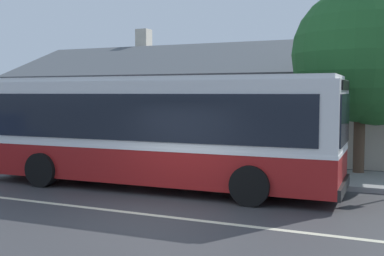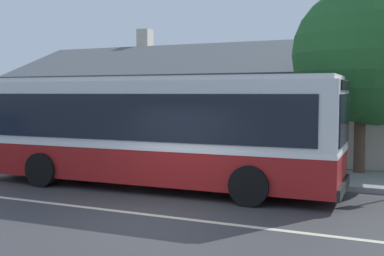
{
  "view_description": "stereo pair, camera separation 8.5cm",
  "coord_description": "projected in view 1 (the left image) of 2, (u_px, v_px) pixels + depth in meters",
  "views": [
    {
      "loc": [
        5.08,
        -9.37,
        2.75
      ],
      "look_at": [
        -0.92,
        4.23,
        1.66
      ],
      "focal_mm": 45.0,
      "sensor_mm": 36.0,
      "label": 1
    },
    {
      "loc": [
        5.16,
        -9.33,
        2.75
      ],
      "look_at": [
        -0.92,
        4.23,
        1.66
      ],
      "focal_mm": 45.0,
      "sensor_mm": 36.0,
      "label": 2
    }
  ],
  "objects": [
    {
      "name": "ground_plane",
      "position": [
        153.0,
        215.0,
        10.8
      ],
      "size": [
        300.0,
        300.0,
        0.0
      ],
      "primitive_type": "plane",
      "color": "#38383A"
    },
    {
      "name": "bench_by_building",
      "position": [
        26.0,
        148.0,
        19.02
      ],
      "size": [
        1.52,
        0.51,
        0.94
      ],
      "color": "brown",
      "rests_on": "sidewalk_far"
    },
    {
      "name": "lane_divider_stripe",
      "position": [
        153.0,
        215.0,
        10.8
      ],
      "size": [
        60.0,
        0.16,
        0.01
      ],
      "primitive_type": "cube",
      "color": "beige",
      "rests_on": "ground"
    },
    {
      "name": "sidewalk_far",
      "position": [
        238.0,
        172.0,
        16.27
      ],
      "size": [
        60.0,
        3.0,
        0.15
      ],
      "primitive_type": "cube",
      "color": "gray",
      "rests_on": "ground"
    },
    {
      "name": "transit_bus",
      "position": [
        151.0,
        128.0,
        13.97
      ],
      "size": [
        10.89,
        2.95,
        3.19
      ],
      "color": "maroon",
      "rests_on": "ground"
    },
    {
      "name": "community_building",
      "position": [
        239.0,
        111.0,
        23.83
      ],
      "size": [
        22.16,
        9.59,
        6.27
      ],
      "color": "beige",
      "rests_on": "ground"
    },
    {
      "name": "bench_down_street",
      "position": [
        134.0,
        152.0,
        17.63
      ],
      "size": [
        1.67,
        0.51,
        0.94
      ],
      "color": "brown",
      "rests_on": "sidewalk_far"
    },
    {
      "name": "street_tree_primary",
      "position": [
        366.0,
        60.0,
        15.37
      ],
      "size": [
        4.42,
        4.42,
        6.2
      ],
      "color": "#4C3828",
      "rests_on": "ground"
    }
  ]
}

